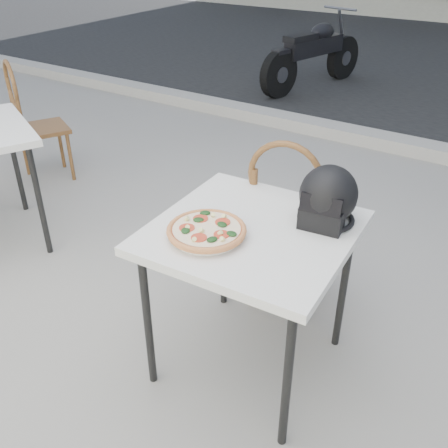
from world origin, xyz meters
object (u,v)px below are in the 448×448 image
Objects in this scene: cafe_table_main at (252,242)px; pizza at (207,230)px; plate at (207,235)px; motorcycle at (314,55)px; helmet at (328,198)px; cafe_chair_main at (288,218)px; cafe_chair_side at (30,115)px.

cafe_table_main is 0.22m from pizza.
plate is 0.16× the size of motorcycle.
cafe_table_main is at bearing 52.87° from plate.
cafe_table_main is at bearing -143.67° from helmet.
helmet is at bearing 43.86° from cafe_table_main.
cafe_chair_main is at bearing 85.41° from plate.
cafe_chair_side reaches higher than plate.
pizza is at bearing 57.27° from plate.
motorcycle is at bearing 109.93° from pizza.
cafe_table_main is 0.21m from plate.
pizza is 0.51m from helmet.
helmet is 4.90m from motorcycle.
helmet reaches higher than cafe_chair_main.
helmet is at bearing 47.36° from plate.
plate is 5.10m from motorcycle.
cafe_table_main is 0.85× the size of cafe_chair_main.
cafe_chair_main is at bearing -161.53° from cafe_chair_side.
cafe_table_main is at bearing 89.74° from cafe_chair_main.
motorcycle is at bearing 109.93° from plate.
cafe_table_main is 3.02× the size of helmet.
cafe_chair_side reaches higher than motorcycle.
cafe_chair_main is at bearing 98.28° from cafe_table_main.
pizza is 5.10m from motorcycle.
helmet is 0.28× the size of cafe_chair_side.
pizza is at bearing -127.13° from cafe_table_main.
cafe_chair_side is at bearing 158.42° from pizza.
helmet is at bearing 130.22° from cafe_chair_main.
plate is at bearing 76.87° from cafe_chair_main.
cafe_table_main is 2.76× the size of plate.
cafe_table_main is 2.12× the size of pizza.
cafe_chair_main is 2.47m from cafe_chair_side.
motorcycle is at bearing 107.70° from helmet.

